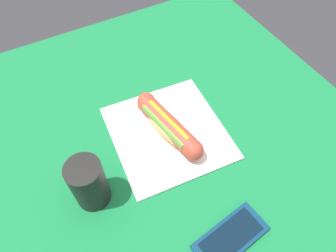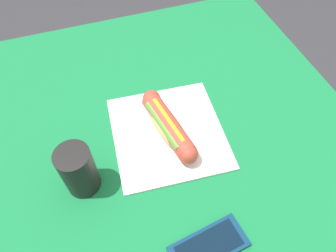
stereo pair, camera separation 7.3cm
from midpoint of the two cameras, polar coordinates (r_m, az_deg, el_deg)
The scene contains 6 objects.
ground_plane at distance 1.43m, azimuth -0.44°, elevation -21.78°, with size 6.00×6.00×0.00m, color #2D2D33.
dining_table at distance 0.83m, azimuth -0.71°, elevation -10.88°, with size 1.15×0.97×0.76m.
paper_wrapper at distance 0.75m, azimuth -2.77°, elevation -1.40°, with size 0.27×0.26×0.01m, color silver.
hot_dog at distance 0.73m, azimuth -2.92°, elevation -0.08°, with size 0.22×0.08×0.05m.
cell_phone at distance 0.65m, azimuth 7.89°, elevation -19.94°, with size 0.09×0.16×0.01m.
drinking_cup at distance 0.65m, azimuth -17.56°, elevation -10.25°, with size 0.07×0.07×0.12m, color black.
Camera 1 is at (-0.30, 0.19, 1.38)m, focal length 33.19 mm.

